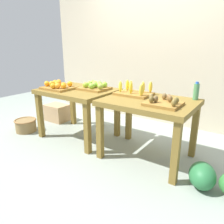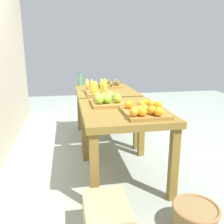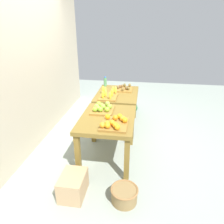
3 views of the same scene
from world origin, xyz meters
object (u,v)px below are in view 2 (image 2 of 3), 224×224
display_table_left (123,119)px  banana_crate (98,90)px  orange_bin (145,110)px  wicker_basket (195,217)px  cardboard_produce_box (107,222)px  apple_bin (107,100)px  kiwi_bin (110,85)px  water_bottle (80,79)px  display_table_right (105,97)px  watermelon_pile (110,114)px

display_table_left → banana_crate: 0.88m
orange_bin → wicker_basket: size_ratio=1.33×
wicker_basket → cardboard_produce_box: bearing=88.9°
apple_bin → cardboard_produce_box: (-1.05, 0.18, -0.62)m
banana_crate → display_table_left: bearing=-171.3°
kiwi_bin → water_bottle: (0.22, 0.43, 0.07)m
orange_bin → wicker_basket: 0.92m
apple_bin → wicker_basket: (-1.06, -0.47, -0.67)m
kiwi_bin → display_table_right: bearing=151.7°
orange_bin → banana_crate: (1.10, 0.27, 0.00)m
display_table_right → banana_crate: 0.33m
kiwi_bin → watermelon_pile: size_ratio=0.53×
kiwi_bin → water_bottle: size_ratio=1.76×
wicker_basket → display_table_right: bearing=10.1°
apple_bin → banana_crate: (0.63, 0.01, 0.00)m
banana_crate → cardboard_produce_box: size_ratio=1.10×
banana_crate → watermelon_pile: (1.14, -0.36, -0.65)m
orange_bin → kiwi_bin: (1.58, 0.02, -0.01)m
display_table_left → kiwi_bin: (1.34, -0.12, 0.14)m
display_table_left → cardboard_produce_box: display_table_left is taller
display_table_left → cardboard_produce_box: bearing=160.1°
display_table_left → apple_bin: bearing=29.3°
display_table_left → kiwi_bin: size_ratio=2.85×
apple_bin → banana_crate: 0.63m
display_table_right → watermelon_pile: 1.03m
orange_bin → wicker_basket: (-0.60, -0.21, -0.66)m
kiwi_bin → cardboard_produce_box: kiwi_bin is taller
apple_bin → water_bottle: 1.35m
display_table_right → water_bottle: bearing=36.4°
banana_crate → water_bottle: water_bottle is taller
display_table_right → banana_crate: bearing=154.0°
kiwi_bin → watermelon_pile: (0.66, -0.12, -0.63)m
apple_bin → water_bottle: (1.33, 0.20, 0.05)m
display_table_left → display_table_right: (1.12, 0.00, 0.00)m
banana_crate → wicker_basket: banana_crate is taller
kiwi_bin → watermelon_pile: bearing=-10.0°
watermelon_pile → cardboard_produce_box: size_ratio=1.74×
display_table_right → kiwi_bin: bearing=-28.3°
apple_bin → banana_crate: bearing=0.6°
water_bottle → cardboard_produce_box: (-2.38, -0.02, -0.68)m
apple_bin → wicker_basket: size_ratio=1.18×
apple_bin → display_table_right: bearing=-7.8°
orange_bin → kiwi_bin: bearing=0.7°
kiwi_bin → cardboard_produce_box: 2.29m
wicker_basket → apple_bin: bearing=24.0°
orange_bin → banana_crate: banana_crate is taller
orange_bin → watermelon_pile: (2.24, -0.10, -0.64)m
apple_bin → banana_crate: size_ratio=0.91×
orange_bin → apple_bin: apple_bin is taller
banana_crate → kiwi_bin: bearing=-27.0°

